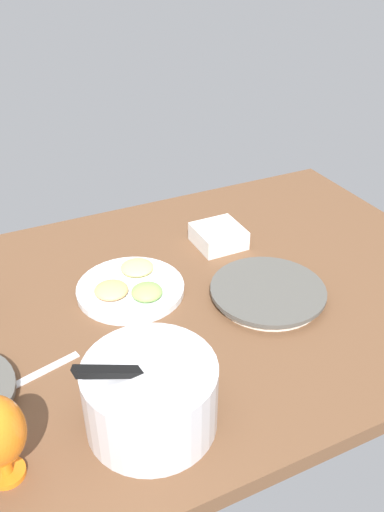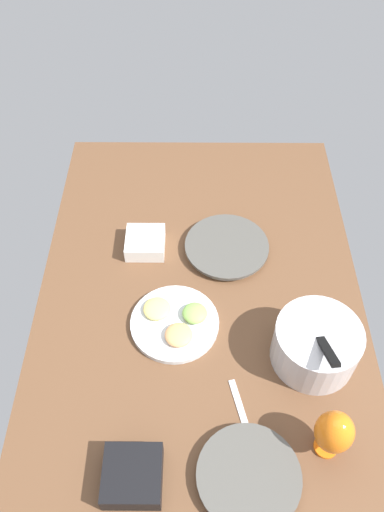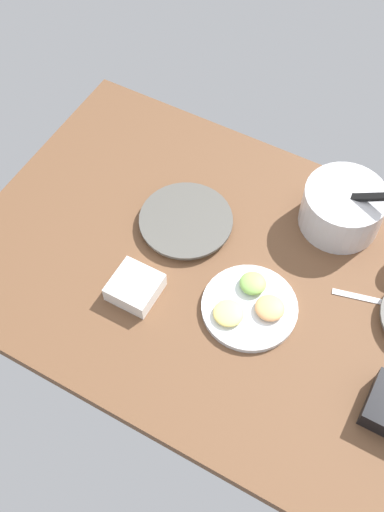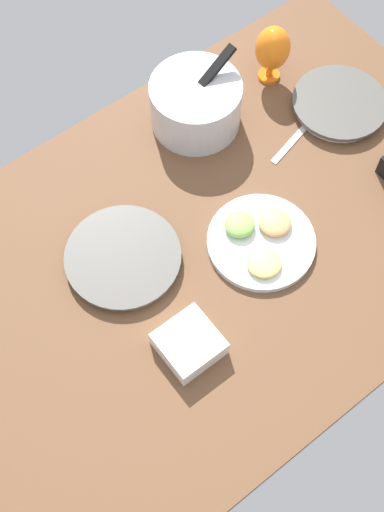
{
  "view_description": "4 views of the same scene",
  "coord_description": "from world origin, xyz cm",
  "px_view_note": "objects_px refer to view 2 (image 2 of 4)",
  "views": [
    {
      "loc": [
        41.62,
        97.2,
        80.67
      ],
      "look_at": [
        -7.57,
        -5.18,
        7.84
      ],
      "focal_mm": 37.35,
      "sensor_mm": 36.0,
      "label": 1
    },
    {
      "loc": [
        91.33,
        -1.99,
        135.91
      ],
      "look_at": [
        -12.56,
        -2.63,
        7.84
      ],
      "focal_mm": 35.91,
      "sensor_mm": 36.0,
      "label": 2
    },
    {
      "loc": [
        33.77,
        -87.02,
        153.87
      ],
      "look_at": [
        -11.89,
        -4.52,
        7.84
      ],
      "focal_mm": 43.09,
      "sensor_mm": 36.0,
      "label": 3
    },
    {
      "loc": [
        -53.83,
        -60.61,
        148.45
      ],
      "look_at": [
        -9.86,
        -3.3,
        7.84
      ],
      "focal_mm": 47.15,
      "sensor_mm": 36.0,
      "label": 4
    }
  ],
  "objects_px": {
    "fruit_platter": "(175,322)",
    "hurricane_glass_orange": "(334,432)",
    "mixing_bowl": "(316,344)",
    "square_bowl_white": "(145,242)",
    "square_bowl_black": "(133,475)",
    "dinner_plate_left": "(227,247)",
    "dinner_plate_right": "(249,477)"
  },
  "relations": [
    {
      "from": "fruit_platter",
      "to": "square_bowl_black",
      "type": "distance_m",
      "value": 0.46
    },
    {
      "from": "fruit_platter",
      "to": "hurricane_glass_orange",
      "type": "bearing_deg",
      "value": 47.31
    },
    {
      "from": "dinner_plate_left",
      "to": "dinner_plate_right",
      "type": "distance_m",
      "value": 0.75
    },
    {
      "from": "dinner_plate_left",
      "to": "dinner_plate_right",
      "type": "relative_size",
      "value": 1.09
    },
    {
      "from": "mixing_bowl",
      "to": "square_bowl_white",
      "type": "bearing_deg",
      "value": -128.93
    },
    {
      "from": "mixing_bowl",
      "to": "hurricane_glass_orange",
      "type": "height_order",
      "value": "mixing_bowl"
    },
    {
      "from": "square_bowl_white",
      "to": "square_bowl_black",
      "type": "bearing_deg",
      "value": 1.32
    },
    {
      "from": "dinner_plate_left",
      "to": "square_bowl_black",
      "type": "xyz_separation_m",
      "value": [
        0.76,
        -0.26,
        0.02
      ]
    },
    {
      "from": "fruit_platter",
      "to": "hurricane_glass_orange",
      "type": "relative_size",
      "value": 1.53
    },
    {
      "from": "square_bowl_black",
      "to": "dinner_plate_right",
      "type": "bearing_deg",
      "value": 90.7
    },
    {
      "from": "dinner_plate_left",
      "to": "dinner_plate_right",
      "type": "height_order",
      "value": "dinner_plate_right"
    },
    {
      "from": "dinner_plate_left",
      "to": "square_bowl_black",
      "type": "distance_m",
      "value": 0.8
    },
    {
      "from": "dinner_plate_left",
      "to": "square_bowl_white",
      "type": "height_order",
      "value": "square_bowl_white"
    },
    {
      "from": "fruit_platter",
      "to": "hurricane_glass_orange",
      "type": "distance_m",
      "value": 0.56
    },
    {
      "from": "dinner_plate_left",
      "to": "fruit_platter",
      "type": "bearing_deg",
      "value": -29.21
    },
    {
      "from": "dinner_plate_left",
      "to": "fruit_platter",
      "type": "height_order",
      "value": "fruit_platter"
    },
    {
      "from": "dinner_plate_left",
      "to": "mixing_bowl",
      "type": "height_order",
      "value": "mixing_bowl"
    },
    {
      "from": "square_bowl_black",
      "to": "dinner_plate_left",
      "type": "bearing_deg",
      "value": 160.89
    },
    {
      "from": "square_bowl_white",
      "to": "dinner_plate_left",
      "type": "bearing_deg",
      "value": 88.12
    },
    {
      "from": "mixing_bowl",
      "to": "square_bowl_white",
      "type": "height_order",
      "value": "mixing_bowl"
    },
    {
      "from": "dinner_plate_right",
      "to": "fruit_platter",
      "type": "xyz_separation_m",
      "value": [
        -0.45,
        -0.2,
        -0.0
      ]
    },
    {
      "from": "mixing_bowl",
      "to": "square_bowl_white",
      "type": "xyz_separation_m",
      "value": [
        -0.42,
        -0.52,
        -0.05
      ]
    },
    {
      "from": "square_bowl_white",
      "to": "square_bowl_black",
      "type": "distance_m",
      "value": 0.76
    },
    {
      "from": "mixing_bowl",
      "to": "fruit_platter",
      "type": "height_order",
      "value": "mixing_bowl"
    },
    {
      "from": "dinner_plate_right",
      "to": "mixing_bowl",
      "type": "relative_size",
      "value": 1.03
    },
    {
      "from": "mixing_bowl",
      "to": "hurricane_glass_orange",
      "type": "distance_m",
      "value": 0.27
    },
    {
      "from": "mixing_bowl",
      "to": "square_bowl_white",
      "type": "distance_m",
      "value": 0.66
    },
    {
      "from": "fruit_platter",
      "to": "square_bowl_white",
      "type": "xyz_separation_m",
      "value": [
        -0.31,
        -0.11,
        0.01
      ]
    },
    {
      "from": "dinner_plate_left",
      "to": "hurricane_glass_orange",
      "type": "relative_size",
      "value": 1.62
    },
    {
      "from": "mixing_bowl",
      "to": "fruit_platter",
      "type": "distance_m",
      "value": 0.42
    },
    {
      "from": "dinner_plate_right",
      "to": "square_bowl_black",
      "type": "bearing_deg",
      "value": -89.3
    },
    {
      "from": "dinner_plate_right",
      "to": "fruit_platter",
      "type": "height_order",
      "value": "fruit_platter"
    }
  ]
}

